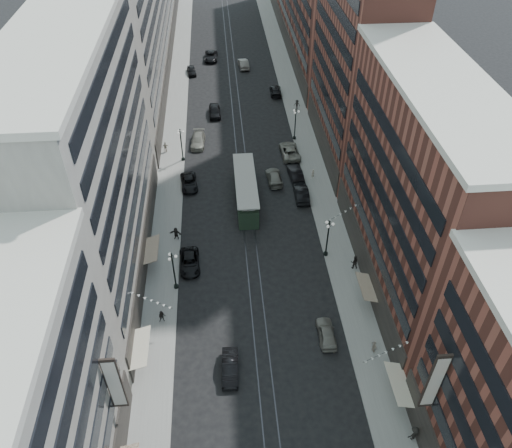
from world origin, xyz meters
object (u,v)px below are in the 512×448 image
object	(u,v)px
pedestrian_2	(162,316)
pedestrian_9	(297,104)
car_11	(290,151)
pedestrian_7	(354,262)
lamppost_sw_far	(174,270)
pedestrian_5	(176,233)
car_5	(230,368)
car_10	(301,192)
streetcar	(246,191)
car_13	(215,111)
pedestrian_6	(166,147)
lamppost_sw_mid	(181,144)
car_12	(276,91)
car_9	(191,71)
lamppost_se_far	(328,237)
car_extra_1	(211,56)
lamppost_se_mid	(295,123)
pedestrian_3	(414,434)
car_extra_0	(274,177)
car_7	(189,182)
car_2	(190,262)
car_14	(243,64)
car_4	(326,333)
pedestrian_8	(313,174)
pedestrian_4	(374,347)
car_8	(198,140)
car_extra_2	(295,173)

from	to	relation	value
pedestrian_2	pedestrian_9	world-z (taller)	pedestrian_9
car_11	pedestrian_7	world-z (taller)	pedestrian_7
lamppost_sw_far	pedestrian_5	size ratio (longest dim) A/B	3.13
car_5	car_10	size ratio (longest dim) A/B	0.87
streetcar	car_13	distance (m)	25.64
lamppost_sw_far	pedestrian_6	world-z (taller)	lamppost_sw_far
lamppost_sw_mid	car_10	world-z (taller)	lamppost_sw_mid
car_12	car_9	bearing A→B (deg)	-30.71
lamppost_se_far	car_extra_1	xyz separation A→B (m)	(-13.48, 62.59, -2.29)
lamppost_se_mid	pedestrian_3	xyz separation A→B (m)	(3.30, -51.91, -2.05)
pedestrian_9	car_extra_0	size ratio (longest dim) A/B	0.34
lamppost_sw_far	car_7	distance (m)	20.24
car_5	pedestrian_9	distance (m)	55.99
pedestrian_5	car_extra_0	size ratio (longest dim) A/B	0.34
car_2	car_14	distance (m)	59.21
lamppost_sw_mid	pedestrian_7	distance (m)	33.33
lamppost_sw_far	car_4	size ratio (longest dim) A/B	1.26
lamppost_sw_far	car_11	world-z (taller)	lamppost_sw_far
pedestrian_7	pedestrian_8	size ratio (longest dim) A/B	1.20
car_4	car_12	world-z (taller)	car_4
pedestrian_4	pedestrian_5	xyz separation A→B (m)	(-20.92, 19.09, 0.09)
lamppost_sw_mid	car_2	bearing A→B (deg)	-86.31
car_4	pedestrian_8	size ratio (longest dim) A/B	2.79
car_14	car_5	bearing A→B (deg)	80.21
car_14	pedestrian_9	bearing A→B (deg)	108.60
lamppost_se_mid	car_extra_0	size ratio (longest dim) A/B	1.07
pedestrian_2	car_8	world-z (taller)	pedestrian_2
car_14	pedestrian_7	size ratio (longest dim) A/B	2.76
pedestrian_2	pedestrian_3	bearing A→B (deg)	-36.45
car_5	car_12	distance (m)	61.67
pedestrian_6	pedestrian_7	xyz separation A→B (m)	(24.17, -28.16, 0.08)
car_5	pedestrian_6	bearing A→B (deg)	103.83
pedestrian_3	car_7	bearing A→B (deg)	-83.43
pedestrian_7	car_4	bearing A→B (deg)	67.87
car_5	car_13	xyz separation A→B (m)	(-0.55, 53.10, 0.11)
lamppost_se_mid	car_9	xyz separation A→B (m)	(-17.60, 27.47, -2.38)
car_8	car_10	bearing A→B (deg)	-42.81
car_7	car_9	size ratio (longest dim) A/B	1.19
car_2	pedestrian_6	bearing A→B (deg)	96.20
car_8	pedestrian_9	xyz separation A→B (m)	(17.94, 10.72, 0.24)
pedestrian_3	pedestrian_8	size ratio (longest dim) A/B	1.15
car_extra_2	pedestrian_6	bearing A→B (deg)	-28.47
car_9	car_13	world-z (taller)	car_13
pedestrian_2	car_12	world-z (taller)	pedestrian_2
lamppost_sw_mid	pedestrian_8	bearing A→B (deg)	-18.57
lamppost_se_far	lamppost_se_mid	distance (m)	28.00
pedestrian_3	pedestrian_5	xyz separation A→B (m)	(-22.00, 28.44, -0.02)
lamppost_se_far	car_8	bearing A→B (deg)	120.13
pedestrian_3	pedestrian_7	bearing A→B (deg)	-109.77
pedestrian_4	lamppost_se_far	bearing A→B (deg)	-10.28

